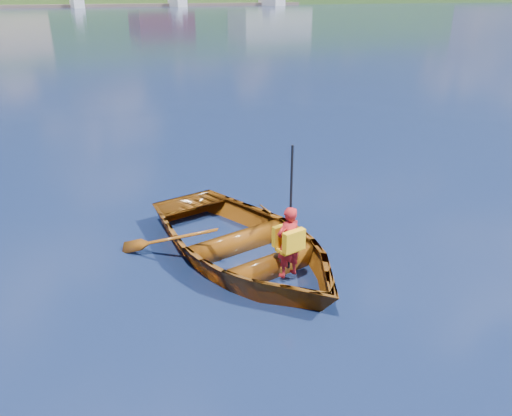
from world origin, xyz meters
The scene contains 5 objects.
ground centered at (0.00, 0.00, 0.00)m, with size 600.00×600.00×0.00m.
rowboat centered at (0.20, 0.57, 0.28)m, with size 3.60×4.56×0.85m.
child_paddler centered at (0.51, -0.28, 0.64)m, with size 0.42×0.39×1.86m.
dock centered at (6.30, 148.00, 0.40)m, with size 160.02×5.06×0.80m.
marina_yachts centered at (0.74, 143.32, 1.36)m, with size 141.62×13.31×4.31m.
Camera 1 is at (-2.58, -5.65, 3.82)m, focal length 35.00 mm.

